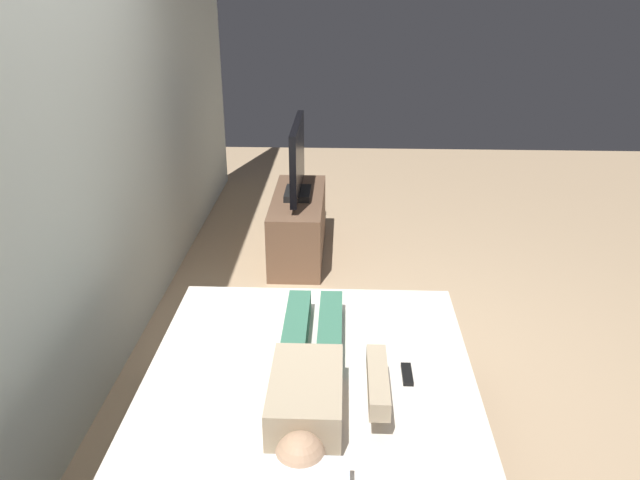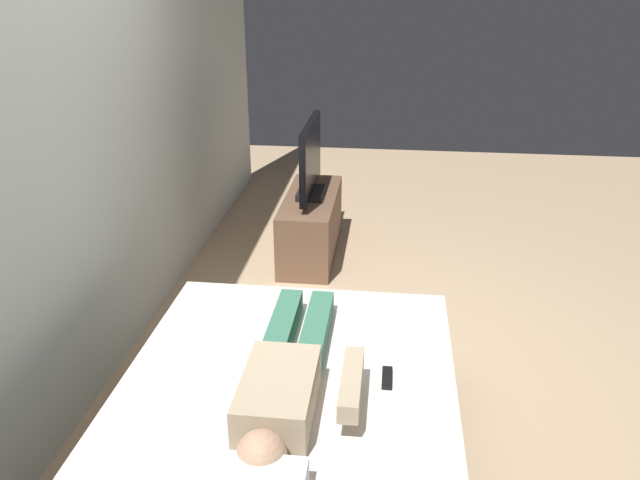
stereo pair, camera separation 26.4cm
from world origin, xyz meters
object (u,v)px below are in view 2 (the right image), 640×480
(bed, at_px, (284,451))
(remote, at_px, (387,378))
(tv, at_px, (311,161))
(tv_stand, at_px, (311,225))
(person, at_px, (288,378))

(bed, relative_size, remote, 13.45)
(bed, height_order, tv, tv)
(bed, distance_m, remote, 0.54)
(remote, relative_size, tv, 0.17)
(remote, xyz_separation_m, tv_stand, (2.41, 0.65, -0.30))
(tv, bearing_deg, person, -174.55)
(person, xyz_separation_m, remote, (0.15, -0.40, -0.07))
(bed, xyz_separation_m, person, (0.03, -0.02, 0.36))
(person, bearing_deg, tv_stand, 5.45)
(bed, xyz_separation_m, tv, (2.59, 0.23, 0.52))
(remote, height_order, tv_stand, remote)
(bed, distance_m, person, 0.36)
(person, distance_m, remote, 0.44)
(person, height_order, tv, tv)
(tv_stand, distance_m, tv, 0.53)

